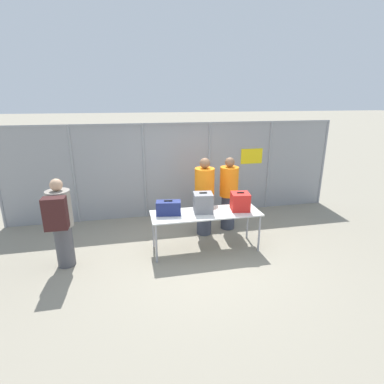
{
  "coord_description": "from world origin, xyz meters",
  "views": [
    {
      "loc": [
        -1.21,
        -5.19,
        2.96
      ],
      "look_at": [
        0.06,
        0.71,
        1.05
      ],
      "focal_mm": 28.0,
      "sensor_mm": 36.0,
      "label": 1
    }
  ],
  "objects_px": {
    "suitcase_navy": "(168,208)",
    "utility_trailer": "(189,174)",
    "suitcase_grey": "(203,203)",
    "security_worker_near": "(204,196)",
    "traveler_hooded": "(60,221)",
    "inspection_table": "(206,215)",
    "security_worker_far": "(229,193)",
    "suitcase_red": "(240,202)"
  },
  "relations": [
    {
      "from": "suitcase_navy",
      "to": "utility_trailer",
      "type": "bearing_deg",
      "value": 73.54
    },
    {
      "from": "suitcase_navy",
      "to": "security_worker_far",
      "type": "xyz_separation_m",
      "value": [
        1.51,
        0.84,
        -0.06
      ]
    },
    {
      "from": "suitcase_grey",
      "to": "security_worker_near",
      "type": "xyz_separation_m",
      "value": [
        0.2,
        0.67,
        -0.09
      ]
    },
    {
      "from": "inspection_table",
      "to": "suitcase_grey",
      "type": "xyz_separation_m",
      "value": [
        -0.04,
        0.07,
        0.25
      ]
    },
    {
      "from": "suitcase_navy",
      "to": "traveler_hooded",
      "type": "distance_m",
      "value": 1.93
    },
    {
      "from": "suitcase_red",
      "to": "security_worker_near",
      "type": "xyz_separation_m",
      "value": [
        -0.55,
        0.73,
        -0.08
      ]
    },
    {
      "from": "security_worker_far",
      "to": "utility_trailer",
      "type": "xyz_separation_m",
      "value": [
        -0.16,
        3.72,
        -0.47
      ]
    },
    {
      "from": "suitcase_grey",
      "to": "security_worker_far",
      "type": "height_order",
      "value": "security_worker_far"
    },
    {
      "from": "security_worker_far",
      "to": "utility_trailer",
      "type": "height_order",
      "value": "security_worker_far"
    },
    {
      "from": "inspection_table",
      "to": "security_worker_far",
      "type": "relative_size",
      "value": 1.27
    },
    {
      "from": "inspection_table",
      "to": "utility_trailer",
      "type": "height_order",
      "value": "inspection_table"
    },
    {
      "from": "suitcase_navy",
      "to": "utility_trailer",
      "type": "relative_size",
      "value": 0.13
    },
    {
      "from": "security_worker_far",
      "to": "traveler_hooded",
      "type": "bearing_deg",
      "value": 34.82
    },
    {
      "from": "utility_trailer",
      "to": "suitcase_navy",
      "type": "bearing_deg",
      "value": -106.46
    },
    {
      "from": "inspection_table",
      "to": "security_worker_near",
      "type": "distance_m",
      "value": 0.78
    },
    {
      "from": "inspection_table",
      "to": "suitcase_navy",
      "type": "bearing_deg",
      "value": 174.65
    },
    {
      "from": "inspection_table",
      "to": "suitcase_navy",
      "type": "height_order",
      "value": "suitcase_navy"
    },
    {
      "from": "traveler_hooded",
      "to": "security_worker_near",
      "type": "bearing_deg",
      "value": 30.92
    },
    {
      "from": "security_worker_near",
      "to": "suitcase_navy",
      "type": "bearing_deg",
      "value": 27.98
    },
    {
      "from": "suitcase_navy",
      "to": "security_worker_far",
      "type": "bearing_deg",
      "value": 29.19
    },
    {
      "from": "security_worker_near",
      "to": "utility_trailer",
      "type": "xyz_separation_m",
      "value": [
        0.46,
        3.88,
        -0.49
      ]
    },
    {
      "from": "inspection_table",
      "to": "suitcase_red",
      "type": "height_order",
      "value": "suitcase_red"
    },
    {
      "from": "utility_trailer",
      "to": "security_worker_far",
      "type": "bearing_deg",
      "value": -87.55
    },
    {
      "from": "security_worker_near",
      "to": "utility_trailer",
      "type": "relative_size",
      "value": 0.44
    },
    {
      "from": "suitcase_red",
      "to": "traveler_hooded",
      "type": "height_order",
      "value": "traveler_hooded"
    },
    {
      "from": "inspection_table",
      "to": "suitcase_red",
      "type": "distance_m",
      "value": 0.75
    },
    {
      "from": "traveler_hooded",
      "to": "suitcase_grey",
      "type": "bearing_deg",
      "value": 18.03
    },
    {
      "from": "suitcase_navy",
      "to": "utility_trailer",
      "type": "distance_m",
      "value": 4.78
    },
    {
      "from": "suitcase_grey",
      "to": "traveler_hooded",
      "type": "relative_size",
      "value": 0.25
    },
    {
      "from": "utility_trailer",
      "to": "traveler_hooded",
      "type": "bearing_deg",
      "value": -124.7
    },
    {
      "from": "suitcase_red",
      "to": "security_worker_near",
      "type": "height_order",
      "value": "security_worker_near"
    },
    {
      "from": "suitcase_navy",
      "to": "utility_trailer",
      "type": "height_order",
      "value": "suitcase_navy"
    },
    {
      "from": "suitcase_navy",
      "to": "suitcase_grey",
      "type": "xyz_separation_m",
      "value": [
        0.69,
        0.0,
        0.06
      ]
    },
    {
      "from": "inspection_table",
      "to": "security_worker_near",
      "type": "xyz_separation_m",
      "value": [
        0.16,
        0.74,
        0.16
      ]
    },
    {
      "from": "inspection_table",
      "to": "suitcase_navy",
      "type": "distance_m",
      "value": 0.76
    },
    {
      "from": "suitcase_grey",
      "to": "utility_trailer",
      "type": "distance_m",
      "value": 4.64
    },
    {
      "from": "security_worker_near",
      "to": "security_worker_far",
      "type": "bearing_deg",
      "value": -174.08
    },
    {
      "from": "traveler_hooded",
      "to": "security_worker_far",
      "type": "distance_m",
      "value": 3.58
    },
    {
      "from": "suitcase_grey",
      "to": "traveler_hooded",
      "type": "height_order",
      "value": "traveler_hooded"
    },
    {
      "from": "inspection_table",
      "to": "traveler_hooded",
      "type": "bearing_deg",
      "value": -177.84
    },
    {
      "from": "inspection_table",
      "to": "security_worker_near",
      "type": "relative_size",
      "value": 1.24
    },
    {
      "from": "traveler_hooded",
      "to": "utility_trailer",
      "type": "distance_m",
      "value": 5.77
    }
  ]
}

